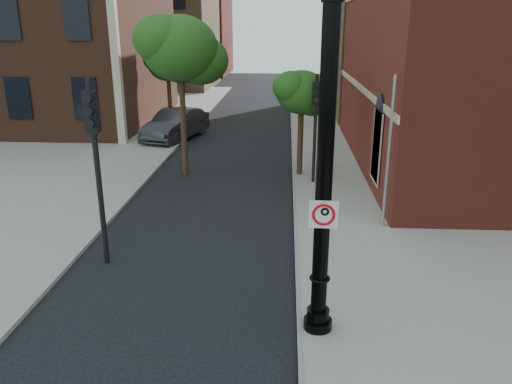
# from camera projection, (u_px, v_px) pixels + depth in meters

# --- Properties ---
(ground) EXTENTS (120.00, 120.00, 0.00)m
(ground) POSITION_uv_depth(u_px,v_px,m) (200.00, 340.00, 10.25)
(ground) COLOR black
(ground) RESTS_ON ground
(sidewalk_right) EXTENTS (8.00, 60.00, 0.12)m
(sidewalk_right) POSITION_uv_depth(u_px,v_px,m) (396.00, 190.00, 19.35)
(sidewalk_right) COLOR gray
(sidewalk_right) RESTS_ON ground
(sidewalk_left) EXTENTS (10.00, 50.00, 0.12)m
(sidewalk_left) POSITION_uv_depth(u_px,v_px,m) (94.00, 140.00, 27.78)
(sidewalk_left) COLOR gray
(sidewalk_left) RESTS_ON ground
(curb_edge) EXTENTS (0.10, 60.00, 0.14)m
(curb_edge) POSITION_uv_depth(u_px,v_px,m) (294.00, 188.00, 19.57)
(curb_edge) COLOR gray
(curb_edge) RESTS_ON ground
(bg_building_tan_a) EXTENTS (12.00, 12.00, 12.00)m
(bg_building_tan_a) POSITION_uv_depth(u_px,v_px,m) (153.00, 27.00, 50.68)
(bg_building_tan_a) COLOR #806345
(bg_building_tan_a) RESTS_ON ground
(bg_building_red) EXTENTS (12.00, 12.00, 10.00)m
(bg_building_red) POSITION_uv_depth(u_px,v_px,m) (182.00, 35.00, 64.24)
(bg_building_red) COLOR maroon
(bg_building_red) RESTS_ON ground
(bg_building_tan_b) EXTENTS (22.00, 14.00, 14.00)m
(bg_building_tan_b) POSITION_uv_depth(u_px,v_px,m) (489.00, 12.00, 35.49)
(bg_building_tan_b) COLOR #806345
(bg_building_tan_b) RESTS_ON ground
(lamppost) EXTENTS (0.60, 0.60, 7.06)m
(lamppost) POSITION_uv_depth(u_px,v_px,m) (324.00, 185.00, 9.46)
(lamppost) COLOR black
(lamppost) RESTS_ON ground
(no_parking_sign) EXTENTS (0.56, 0.07, 0.56)m
(no_parking_sign) POSITION_uv_depth(u_px,v_px,m) (324.00, 214.00, 9.46)
(no_parking_sign) COLOR white
(no_parking_sign) RESTS_ON ground
(parked_car) EXTENTS (3.16, 5.47, 1.70)m
(parked_car) POSITION_uv_depth(u_px,v_px,m) (176.00, 125.00, 27.95)
(parked_car) COLOR #303035
(parked_car) RESTS_ON ground
(traffic_signal_left) EXTENTS (0.32, 0.41, 4.94)m
(traffic_signal_left) POSITION_uv_depth(u_px,v_px,m) (95.00, 143.00, 12.52)
(traffic_signal_left) COLOR black
(traffic_signal_left) RESTS_ON ground
(traffic_signal_right) EXTENTS (0.31, 0.37, 4.40)m
(traffic_signal_right) POSITION_uv_depth(u_px,v_px,m) (316.00, 112.00, 19.31)
(traffic_signal_right) COLOR black
(traffic_signal_right) RESTS_ON ground
(utility_pole) EXTENTS (0.10, 0.10, 4.80)m
(utility_pole) POSITION_uv_depth(u_px,v_px,m) (388.00, 156.00, 15.07)
(utility_pole) COLOR #999999
(utility_pole) RESTS_ON ground
(street_tree_a) EXTENTS (3.65, 3.30, 6.57)m
(street_tree_a) POSITION_uv_depth(u_px,v_px,m) (181.00, 50.00, 20.10)
(street_tree_a) COLOR #342414
(street_tree_a) RESTS_ON ground
(street_tree_b) EXTENTS (2.78, 2.51, 5.01)m
(street_tree_b) POSITION_uv_depth(u_px,v_px,m) (168.00, 65.00, 29.14)
(street_tree_b) COLOR #342414
(street_tree_b) RESTS_ON ground
(street_tree_c) EXTENTS (2.47, 2.23, 4.44)m
(street_tree_c) POSITION_uv_depth(u_px,v_px,m) (302.00, 94.00, 20.26)
(street_tree_c) COLOR #342414
(street_tree_c) RESTS_ON ground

